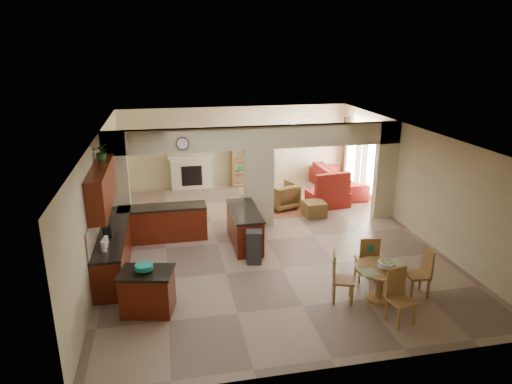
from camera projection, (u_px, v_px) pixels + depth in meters
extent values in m
plane|color=gray|center=(267.00, 240.00, 11.84)|extent=(10.00, 10.00, 0.00)
plane|color=white|center=(267.00, 133.00, 10.97)|extent=(10.00, 10.00, 0.00)
plane|color=beige|center=(236.00, 147.00, 16.06)|extent=(8.00, 0.00, 8.00)
plane|color=beige|center=(341.00, 289.00, 6.74)|extent=(8.00, 0.00, 8.00)
plane|color=beige|center=(100.00, 199.00, 10.65)|extent=(0.00, 10.00, 10.00)
plane|color=beige|center=(413.00, 180.00, 12.15)|extent=(0.00, 10.00, 10.00)
cube|color=beige|center=(117.00, 186.00, 11.64)|extent=(0.60, 0.25, 2.80)
cube|color=beige|center=(259.00, 188.00, 12.43)|extent=(0.80, 0.25, 2.20)
cube|color=beige|center=(385.00, 170.00, 13.03)|extent=(0.60, 0.25, 2.80)
cube|color=beige|center=(259.00, 137.00, 11.99)|extent=(8.00, 0.25, 0.60)
cube|color=#441107|center=(114.00, 250.00, 10.26)|extent=(0.60, 3.20, 0.86)
cube|color=black|center=(112.00, 231.00, 10.12)|extent=(0.62, 3.22, 0.05)
cube|color=tan|center=(98.00, 219.00, 9.97)|extent=(0.02, 3.20, 0.55)
cube|color=#441107|center=(163.00, 224.00, 11.75)|extent=(2.20, 0.60, 0.86)
cube|color=black|center=(162.00, 207.00, 11.61)|extent=(2.22, 0.62, 0.05)
cube|color=#441107|center=(102.00, 187.00, 9.78)|extent=(0.35, 2.40, 0.90)
cube|color=#441107|center=(244.00, 228.00, 11.50)|extent=(0.65, 1.80, 0.86)
cube|color=black|center=(244.00, 211.00, 11.36)|extent=(0.70, 1.85, 0.05)
cube|color=silver|center=(251.00, 242.00, 10.71)|extent=(0.58, 0.04, 0.70)
cylinder|color=#473017|center=(183.00, 144.00, 11.50)|extent=(0.34, 0.03, 0.34)
cube|color=brown|center=(290.00, 209.00, 14.02)|extent=(1.60, 1.30, 0.01)
cube|color=beige|center=(192.00, 173.00, 15.88)|extent=(1.40, 0.28, 1.10)
cube|color=black|center=(192.00, 176.00, 15.76)|extent=(0.70, 0.04, 0.70)
cube|color=beige|center=(191.00, 157.00, 15.67)|extent=(1.60, 0.35, 0.10)
cube|color=olive|center=(247.00, 161.00, 16.12)|extent=(1.00, 0.32, 1.80)
cube|color=white|center=(374.00, 165.00, 14.35)|extent=(0.02, 0.90, 1.90)
cube|color=white|center=(352.00, 153.00, 15.94)|extent=(0.02, 0.90, 1.90)
cube|color=white|center=(362.00, 163.00, 15.19)|extent=(0.02, 0.70, 2.10)
cube|color=#391917|center=(381.00, 170.00, 13.79)|extent=(0.10, 0.28, 2.30)
cube|color=#391917|center=(365.00, 161.00, 14.91)|extent=(0.10, 0.28, 2.30)
cube|color=#391917|center=(358.00, 157.00, 15.37)|extent=(0.10, 0.28, 2.30)
cube|color=#391917|center=(345.00, 150.00, 16.49)|extent=(0.10, 0.28, 2.30)
cylinder|color=white|center=(293.00, 121.00, 14.12)|extent=(1.00, 1.00, 0.10)
cube|color=#441107|center=(148.00, 293.00, 8.56)|extent=(1.04, 0.83, 0.80)
cube|color=black|center=(146.00, 273.00, 8.43)|extent=(1.10, 0.89, 0.05)
cylinder|color=#14907C|center=(144.00, 268.00, 8.36)|extent=(0.33, 0.33, 0.16)
cube|color=#29292B|center=(254.00, 248.00, 10.49)|extent=(0.40, 0.36, 0.74)
cylinder|color=olive|center=(381.00, 268.00, 8.88)|extent=(1.03, 1.03, 0.04)
cylinder|color=olive|center=(380.00, 283.00, 8.99)|extent=(0.15, 0.15, 0.66)
cylinder|color=olive|center=(378.00, 298.00, 9.09)|extent=(0.52, 0.52, 0.06)
cylinder|color=#8EBE28|center=(386.00, 265.00, 8.79)|extent=(0.33, 0.33, 0.18)
imported|color=maroon|center=(337.00, 179.00, 15.67)|extent=(2.83, 1.16, 0.82)
cube|color=maroon|center=(328.00, 198.00, 14.30)|extent=(1.28, 1.11, 0.46)
imported|color=maroon|center=(282.00, 196.00, 14.02)|extent=(1.09, 1.10, 0.79)
cube|color=maroon|center=(314.00, 209.00, 13.42)|extent=(0.63, 0.63, 0.44)
imported|color=#214E14|center=(102.00, 152.00, 10.10)|extent=(0.37, 0.32, 0.41)
cube|color=olive|center=(366.00, 260.00, 9.75)|extent=(0.48, 0.48, 0.05)
cube|color=olive|center=(371.00, 266.00, 9.99)|extent=(0.04, 0.04, 0.44)
cube|color=olive|center=(356.00, 266.00, 9.97)|extent=(0.04, 0.04, 0.44)
cube|color=olive|center=(375.00, 273.00, 9.66)|extent=(0.04, 0.04, 0.44)
cube|color=olive|center=(360.00, 273.00, 9.65)|extent=(0.04, 0.04, 0.44)
cube|color=olive|center=(370.00, 251.00, 9.47)|extent=(0.42, 0.10, 0.55)
cube|color=#14907C|center=(370.00, 248.00, 9.43)|extent=(0.14, 0.03, 0.14)
cube|color=olive|center=(417.00, 275.00, 9.11)|extent=(0.44, 0.44, 0.05)
cube|color=olive|center=(404.00, 282.00, 9.31)|extent=(0.04, 0.04, 0.44)
cube|color=olive|center=(412.00, 290.00, 8.99)|extent=(0.04, 0.04, 0.44)
cube|color=olive|center=(420.00, 280.00, 9.36)|extent=(0.04, 0.04, 0.44)
cube|color=olive|center=(428.00, 289.00, 9.04)|extent=(0.04, 0.04, 0.44)
cube|color=olive|center=(428.00, 261.00, 9.04)|extent=(0.06, 0.42, 0.55)
cube|color=#14907C|center=(429.00, 258.00, 9.02)|extent=(0.02, 0.14, 0.14)
cube|color=olive|center=(402.00, 301.00, 8.18)|extent=(0.49, 0.49, 0.05)
cube|color=olive|center=(399.00, 319.00, 8.04)|extent=(0.04, 0.04, 0.44)
cube|color=olive|center=(414.00, 315.00, 8.17)|extent=(0.04, 0.04, 0.44)
cube|color=olive|center=(387.00, 309.00, 8.34)|extent=(0.04, 0.04, 0.44)
cube|color=olive|center=(402.00, 305.00, 8.47)|extent=(0.04, 0.04, 0.44)
cube|color=olive|center=(396.00, 281.00, 8.26)|extent=(0.42, 0.12, 0.55)
cube|color=#14907C|center=(396.00, 277.00, 8.26)|extent=(0.14, 0.04, 0.14)
cube|color=olive|center=(343.00, 280.00, 8.91)|extent=(0.53, 0.53, 0.05)
cube|color=olive|center=(352.00, 296.00, 8.80)|extent=(0.04, 0.04, 0.44)
cube|color=olive|center=(351.00, 287.00, 9.12)|extent=(0.04, 0.04, 0.44)
cube|color=olive|center=(334.00, 294.00, 8.84)|extent=(0.04, 0.04, 0.44)
cube|color=olive|center=(333.00, 286.00, 9.16)|extent=(0.04, 0.04, 0.44)
cube|color=olive|center=(334.00, 266.00, 8.84)|extent=(0.17, 0.41, 0.55)
cube|color=#14907C|center=(333.00, 262.00, 8.82)|extent=(0.05, 0.14, 0.14)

